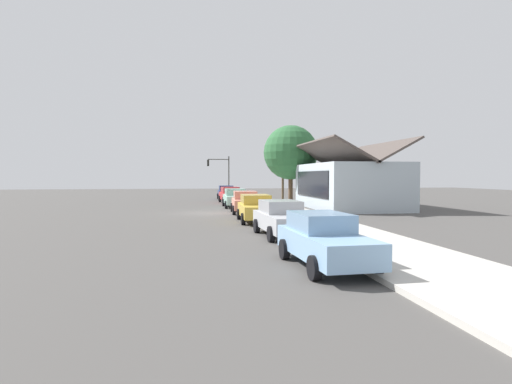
% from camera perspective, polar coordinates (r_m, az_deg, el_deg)
% --- Properties ---
extents(ground_plane, '(120.00, 120.00, 0.00)m').
position_cam_1_polar(ground_plane, '(31.29, -6.56, -2.82)').
color(ground_plane, '#4C4947').
extents(sidewalk_curb, '(60.00, 4.20, 0.16)m').
position_cam_1_polar(sidewalk_curb, '(32.00, 3.53, -2.55)').
color(sidewalk_curb, beige).
rests_on(sidewalk_curb, ground).
extents(car_navy, '(4.51, 2.08, 1.59)m').
position_cam_1_polar(car_navy, '(49.27, -4.03, -0.04)').
color(car_navy, navy).
rests_on(car_navy, ground).
extents(car_cherry, '(4.90, 2.26, 1.59)m').
position_cam_1_polar(car_cherry, '(42.88, -3.45, -0.37)').
color(car_cherry, red).
rests_on(car_cherry, ground).
extents(car_seafoam, '(4.88, 2.10, 1.59)m').
position_cam_1_polar(car_seafoam, '(36.83, -2.80, -0.78)').
color(car_seafoam, '#9ED1BC').
rests_on(car_seafoam, ground).
extents(car_coral, '(4.55, 2.23, 1.59)m').
position_cam_1_polar(car_coral, '(31.03, -1.43, -1.34)').
color(car_coral, '#EA8C75').
rests_on(car_coral, ground).
extents(car_mustard, '(4.89, 2.19, 1.59)m').
position_cam_1_polar(car_mustard, '(25.15, 0.03, -2.15)').
color(car_mustard, gold).
rests_on(car_mustard, ground).
extents(car_silver, '(4.78, 2.17, 1.59)m').
position_cam_1_polar(car_silver, '(19.12, 3.54, -3.53)').
color(car_silver, silver).
rests_on(car_silver, ground).
extents(car_skyblue, '(4.71, 2.11, 1.59)m').
position_cam_1_polar(car_skyblue, '(12.88, 9.14, -6.34)').
color(car_skyblue, '#8CB7E0').
rests_on(car_skyblue, ground).
extents(storefront_building, '(11.49, 6.81, 5.61)m').
position_cam_1_polar(storefront_building, '(36.45, 12.43, 1.02)').
color(storefront_building, '#ADBCC6').
rests_on(storefront_building, ground).
extents(shade_tree, '(5.42, 5.42, 7.76)m').
position_cam_1_polar(shade_tree, '(42.55, 4.69, 5.30)').
color(shade_tree, brown).
rests_on(shade_tree, ground).
extents(traffic_light_main, '(0.37, 2.79, 5.20)m').
position_cam_1_polar(traffic_light_main, '(53.57, -4.81, 3.00)').
color(traffic_light_main, '#383833').
rests_on(traffic_light_main, ground).
extents(utility_pole_wooden, '(1.80, 0.24, 7.50)m').
position_cam_1_polar(utility_pole_wooden, '(43.74, 3.62, 3.76)').
color(utility_pole_wooden, brown).
rests_on(utility_pole_wooden, ground).
extents(fire_hydrant_red, '(0.22, 0.22, 0.71)m').
position_cam_1_polar(fire_hydrant_red, '(21.98, 5.53, -3.63)').
color(fire_hydrant_red, red).
rests_on(fire_hydrant_red, sidewalk_curb).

